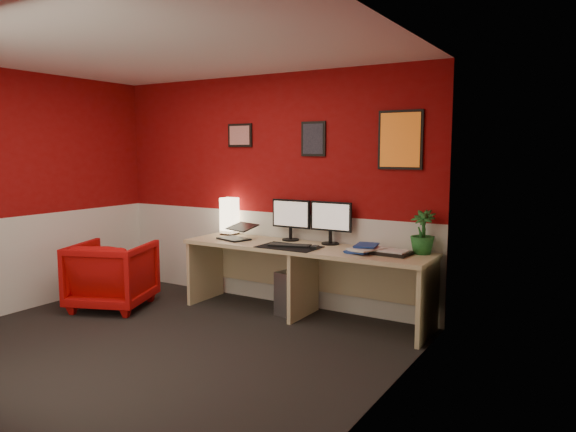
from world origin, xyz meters
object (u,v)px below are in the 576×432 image
Objects in this scene: pc_tower at (296,291)px; armchair at (112,275)px; laptop at (234,229)px; potted_plant at (423,232)px; monitor_right at (331,216)px; shoji_lamp at (229,217)px; zen_tray at (391,253)px; monitor_left at (291,213)px; desk at (304,282)px.

pc_tower is 1.98m from armchair.
laptop is 1.99m from potted_plant.
monitor_right is at bearing 35.02° from pc_tower.
monitor_right is (1.02, 0.27, 0.18)m from laptop.
shoji_lamp reaches higher than pc_tower.
laptop is at bearing -45.87° from shoji_lamp.
potted_plant is at bearing -1.41° from monitor_right.
shoji_lamp is 2.23m from potted_plant.
armchair is (-2.83, -0.79, -0.39)m from zen_tray.
monitor_right is 1.66× the size of zen_tray.
pc_tower is at bearing -42.89° from monitor_left.
zen_tray is at bearing -143.01° from potted_plant.
shoji_lamp reaches higher than armchair.
potted_plant is 0.52× the size of armchair.
shoji_lamp is 0.99× the size of potted_plant.
pc_tower is at bearing 176.26° from zen_tray.
laptop is 0.64m from monitor_left.
shoji_lamp is 1.18m from pc_tower.
zen_tray is 0.86× the size of potted_plant.
monitor_right reaches higher than pc_tower.
laptop is at bearing -155.73° from pc_tower.
desk is 0.22m from pc_tower.
shoji_lamp is at bearing 179.69° from potted_plant.
potted_plant is (2.23, -0.01, 0.00)m from shoji_lamp.
zen_tray is at bearing 1.73° from desk.
laptop is at bearing -167.93° from armchair.
laptop is (0.25, -0.26, -0.09)m from shoji_lamp.
monitor_right is 2.42m from armchair.
monitor_right is at bearing 32.06° from laptop.
monitor_right is (0.47, 0.00, 0.00)m from monitor_left.
pc_tower is (0.69, 0.14, -0.61)m from laptop.
monitor_right is at bearing 178.59° from potted_plant.
shoji_lamp is at bearing -151.73° from armchair.
laptop reaches higher than pc_tower.
zen_tray is 0.78× the size of pc_tower.
potted_plant is 3.26m from armchair.
desk is 7.88× the size of laptop.
potted_plant is 0.90× the size of pc_tower.
shoji_lamp is 0.38m from laptop.
zen_tray is at bearing -15.70° from monitor_right.
monitor_left is at bearing 149.91° from pc_tower.
potted_plant reaches higher than armchair.
zen_tray is 2.96m from armchair.
potted_plant is at bearing -0.31° from shoji_lamp.
shoji_lamp reaches higher than laptop.
monitor_right is at bearing 0.52° from shoji_lamp.
monitor_left is at bearing 141.66° from desk.
armchair is at bearing -158.42° from desk.
monitor_right is (1.27, 0.01, 0.09)m from shoji_lamp.
desk is at bearing -179.72° from armchair.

